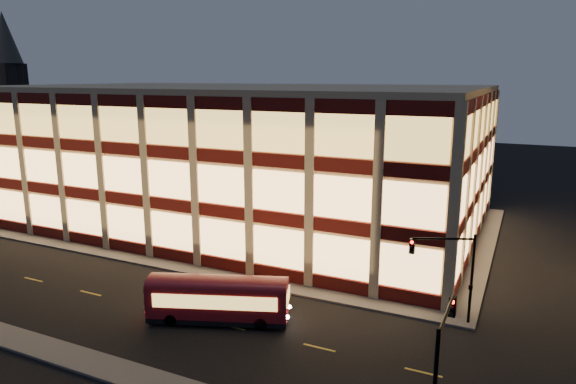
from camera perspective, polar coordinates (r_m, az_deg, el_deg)
The scene contains 10 objects.
ground at distance 43.57m, azimuth -13.50°, elevation -8.45°, with size 200.00×200.00×0.00m, color black.
sidewalk_office_south at distance 46.09m, azimuth -15.66°, elevation -7.29°, with size 54.00×2.00×0.15m, color #514F4C.
sidewalk_office_east at distance 50.83m, azimuth 20.86°, elevation -5.78°, with size 2.00×30.00×0.15m, color #514F4C.
sidewalk_near at distance 35.35m, azimuth -27.19°, elevation -14.61°, with size 100.00×2.00×0.15m, color #514F4C.
office_building at distance 56.86m, azimuth -5.51°, elevation 4.35°, with size 50.45×30.45×14.50m.
church_tower at distance 119.78m, azimuth -28.27°, elevation 8.13°, with size 5.00×5.00×18.00m, color #2D2621.
church_spire at distance 119.85m, azimuth -29.00°, elevation 14.80°, with size 6.00×6.00×10.00m, color #4C473F.
traffic_signal_far at distance 33.78m, azimuth 17.57°, elevation -7.55°, with size 3.79×1.87×6.00m.
traffic_signal_near at distance 23.41m, azimuth 16.72°, elevation -16.87°, with size 0.32×4.45×6.00m.
trolley_bus at distance 33.87m, azimuth -7.76°, elevation -11.43°, with size 9.18×5.23×3.04m.
Camera 1 is at (26.00, -31.35, 15.48)m, focal length 32.00 mm.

